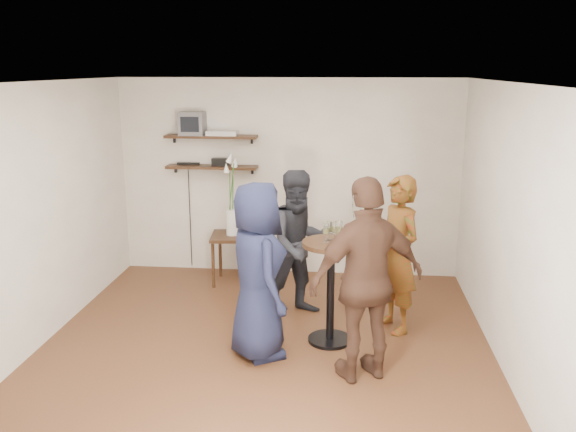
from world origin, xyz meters
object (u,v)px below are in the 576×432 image
Objects in this scene: radio at (220,162)px; person_plaid at (397,255)px; person_dark at (300,244)px; crt_monitor at (193,123)px; side_table at (233,243)px; drinks_table at (331,278)px; person_navy at (257,271)px; person_brown at (367,280)px; dvd_deck at (222,133)px.

person_plaid is (2.20, -1.65, -0.68)m from radio.
person_dark reaches higher than radio.
side_table is at bearing -34.50° from crt_monitor.
crt_monitor is 0.30× the size of drinks_table.
person_navy is at bearing -90.57° from person_plaid.
side_table is at bearing -61.02° from radio.
crt_monitor is 2.90m from person_navy.
radio is 1.90m from person_dark.
person_plaid is at bearing -44.69° from person_dark.
crt_monitor is at bearing 110.43° from person_dark.
person_brown is (1.86, -2.72, -0.60)m from radio.
crt_monitor is 0.17× the size of person_brown.
radio is 2.61m from person_navy.
person_dark is at bearing -50.01° from dvd_deck.
person_navy is (1.19, -2.38, -1.16)m from crt_monitor.
dvd_deck is 2.92m from person_plaid.
crt_monitor reaches higher than person_navy.
person_dark is (1.12, -1.34, -1.07)m from dvd_deck.
person_plaid reaches higher than person_dark.
radio is 2.67m from drinks_table.
dvd_deck is at bearing -81.88° from person_brown.
person_plaid is at bearing -32.79° from crt_monitor.
dvd_deck is 0.62× the size of side_table.
side_table is 2.37m from person_plaid.
crt_monitor reaches higher than side_table.
person_brown is at bearing -54.75° from side_table.
person_dark is at bearing -41.46° from crt_monitor.
drinks_table is (1.88, -2.02, -1.34)m from crt_monitor.
crt_monitor is 3.27m from person_plaid.
person_dark is at bearing -88.81° from person_brown.
person_brown is (1.02, -0.34, 0.06)m from person_navy.
person_brown is (-0.34, -1.07, 0.09)m from person_plaid.
person_plaid is 0.97× the size of person_navy.
crt_monitor is 3.67m from person_brown.
side_table is at bearing 106.83° from person_dark.
person_navy reaches higher than side_table.
person_dark reaches higher than side_table.
dvd_deck reaches higher than drinks_table.
dvd_deck reaches higher than radio.
crt_monitor is 1.45× the size of radio.
dvd_deck is at bearing 0.00° from radio.
dvd_deck is 0.22× the size of person_brown.
crt_monitor is 0.19× the size of person_plaid.
crt_monitor reaches higher than dvd_deck.
person_navy reaches higher than person_dark.
person_plaid is at bearing -32.29° from side_table.
person_brown reaches higher than radio.
person_brown reaches higher than side_table.
crt_monitor is 2.35m from person_dark.
dvd_deck is at bearing 101.88° from person_dark.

